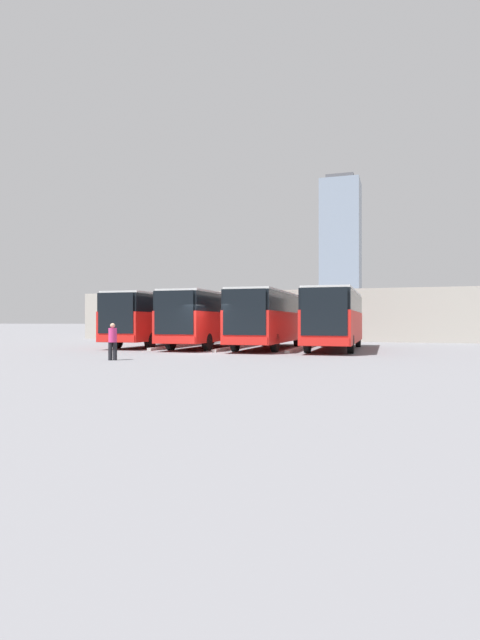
% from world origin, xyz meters
% --- Properties ---
extents(ground_plane, '(600.00, 600.00, 0.00)m').
position_xyz_m(ground_plane, '(0.00, 0.00, 0.00)').
color(ground_plane, slate).
extents(bus_0, '(2.73, 10.84, 3.36)m').
position_xyz_m(bus_0, '(-5.86, -5.15, 1.87)').
color(bus_0, red).
rests_on(bus_0, ground_plane).
extents(curb_divider_0, '(0.36, 5.43, 0.15)m').
position_xyz_m(curb_divider_0, '(-3.90, -3.56, 0.07)').
color(curb_divider_0, '#B2B2AD').
rests_on(curb_divider_0, ground_plane).
extents(bus_1, '(2.73, 10.84, 3.36)m').
position_xyz_m(bus_1, '(-1.95, -5.03, 1.87)').
color(bus_1, red).
rests_on(bus_1, ground_plane).
extents(curb_divider_1, '(0.36, 5.43, 0.15)m').
position_xyz_m(curb_divider_1, '(0.00, -3.44, 0.07)').
color(curb_divider_1, '#B2B2AD').
rests_on(curb_divider_1, ground_plane).
extents(bus_2, '(2.73, 10.84, 3.36)m').
position_xyz_m(bus_2, '(1.95, -5.21, 1.87)').
color(bus_2, red).
rests_on(bus_2, ground_plane).
extents(curb_divider_2, '(0.36, 5.43, 0.15)m').
position_xyz_m(curb_divider_2, '(3.90, -3.62, 0.07)').
color(curb_divider_2, '#B2B2AD').
rests_on(curb_divider_2, ground_plane).
extents(bus_3, '(2.73, 10.84, 3.36)m').
position_xyz_m(bus_3, '(5.86, -5.92, 1.87)').
color(bus_3, red).
rests_on(bus_3, ground_plane).
extents(pedestrian, '(0.46, 0.46, 1.55)m').
position_xyz_m(pedestrian, '(2.05, 5.61, 0.83)').
color(pedestrian, black).
rests_on(pedestrian, ground_plane).
extents(station_building, '(38.00, 12.52, 4.25)m').
position_xyz_m(station_building, '(0.00, -21.51, 2.16)').
color(station_building, '#A8A399').
rests_on(station_building, ground_plane).
extents(office_tower, '(19.36, 19.36, 74.82)m').
position_xyz_m(office_tower, '(18.72, -231.23, 36.81)').
color(office_tower, '#7F8EA3').
rests_on(office_tower, ground_plane).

